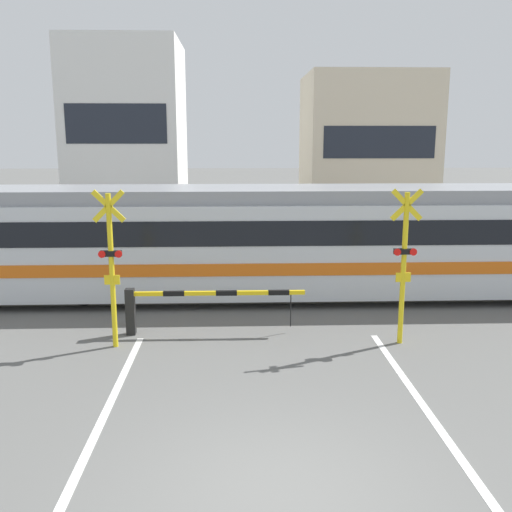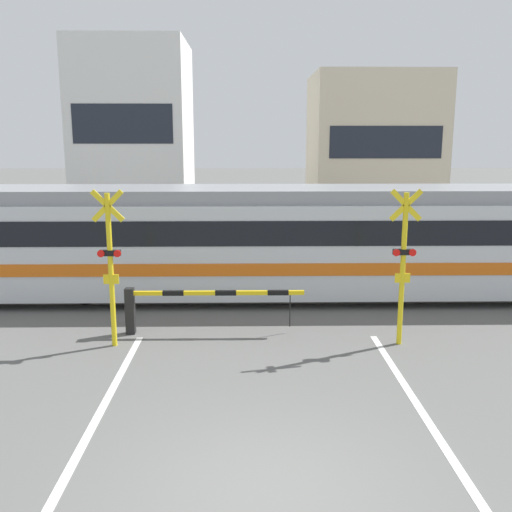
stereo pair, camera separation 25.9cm
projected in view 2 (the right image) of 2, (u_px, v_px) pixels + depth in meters
The scene contains 13 objects.
ground_plane at pixel (266, 494), 7.13m from camera, with size 160.00×160.00×0.00m, color #60605E.
rail_track_near at pixel (255, 302), 15.36m from camera, with size 50.00×0.10×0.08m.
rail_track_far at pixel (254, 288), 16.76m from camera, with size 50.00×0.10×0.08m.
road_stripe_left at pixel (76, 457), 7.94m from camera, with size 0.14×9.75×0.01m.
road_stripe_right at pixel (449, 454), 8.02m from camera, with size 0.14×9.75×0.01m.
commuter_train at pixel (305, 239), 15.76m from camera, with size 19.14×2.88×3.06m.
crossing_barrier_near at pixel (178, 302), 12.87m from camera, with size 4.04×0.20×1.06m.
crossing_barrier_far at pixel (307, 250), 18.80m from camera, with size 4.04×0.20×1.06m.
crossing_signal_left at pixel (110, 261), 11.87m from camera, with size 0.68×0.15×3.35m.
crossing_signal_right at pixel (403, 260), 11.97m from camera, with size 0.68×0.15×3.35m.
pedestrian at pixel (287, 232), 21.18m from camera, with size 0.38×0.22×1.69m.
building_left_of_street at pixel (135, 134), 29.59m from camera, with size 5.61×5.79×9.16m.
building_right_of_street at pixel (372, 149), 29.96m from camera, with size 6.40×5.79×7.62m.
Camera 2 is at (-0.23, -6.37, 4.36)m, focal length 40.00 mm.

